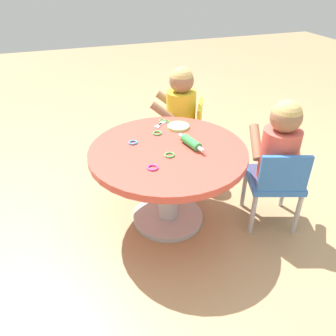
{
  "coord_description": "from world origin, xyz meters",
  "views": [
    {
      "loc": [
        -1.54,
        0.53,
        1.41
      ],
      "look_at": [
        0.0,
        0.0,
        0.38
      ],
      "focal_mm": 35.72,
      "sensor_mm": 36.0,
      "label": 1
    }
  ],
  "objects": [
    {
      "name": "ground_plane",
      "position": [
        0.0,
        0.0,
        0.0
      ],
      "size": [
        10.0,
        10.0,
        0.0
      ],
      "primitive_type": "plane",
      "color": "tan"
    },
    {
      "name": "craft_table",
      "position": [
        0.0,
        0.0,
        0.39
      ],
      "size": [
        0.89,
        0.89,
        0.51
      ],
      "color": "silver",
      "rests_on": "ground"
    },
    {
      "name": "child_chair_left",
      "position": [
        -0.24,
        -0.58,
        0.31
      ],
      "size": [
        0.38,
        0.38,
        0.54
      ],
      "color": "#B7B7BC",
      "rests_on": "ground"
    },
    {
      "name": "seated_child_left",
      "position": [
        -0.2,
        -0.59,
        0.53
      ],
      "size": [
        0.41,
        0.37,
        0.51
      ],
      "color": "#3F4772",
      "rests_on": "ground"
    },
    {
      "name": "child_chair_right",
      "position": [
        0.54,
        -0.32,
        0.31
      ],
      "size": [
        0.4,
        0.4,
        0.54
      ],
      "color": "#B7B7BC",
      "rests_on": "ground"
    },
    {
      "name": "seated_child_right",
      "position": [
        0.56,
        -0.29,
        0.53
      ],
      "size": [
        0.4,
        0.43,
        0.51
      ],
      "color": "#3F4772",
      "rests_on": "ground"
    },
    {
      "name": "rolling_pin",
      "position": [
        -0.01,
        -0.13,
        0.53
      ],
      "size": [
        0.23,
        0.08,
        0.05
      ],
      "color": "green",
      "rests_on": "craft_table"
    },
    {
      "name": "craft_scissors",
      "position": [
        0.34,
        -0.08,
        0.51
      ],
      "size": [
        0.13,
        0.13,
        0.01
      ],
      "color": "silver",
      "rests_on": "craft_table"
    },
    {
      "name": "playdough_blob_0",
      "position": [
        0.24,
        -0.15,
        0.51
      ],
      "size": [
        0.14,
        0.14,
        0.02
      ],
      "primitive_type": "cylinder",
      "color": "#B2E58C",
      "rests_on": "craft_table"
    },
    {
      "name": "cookie_cutter_0",
      "position": [
        0.13,
        0.17,
        0.51
      ],
      "size": [
        0.05,
        0.05,
        0.01
      ],
      "primitive_type": "torus",
      "color": "#3F99D8",
      "rests_on": "craft_table"
    },
    {
      "name": "cookie_cutter_1",
      "position": [
        -0.07,
        0.02,
        0.51
      ],
      "size": [
        0.06,
        0.06,
        0.01
      ],
      "primitive_type": "torus",
      "color": "#4CB259",
      "rests_on": "craft_table"
    },
    {
      "name": "cookie_cutter_2",
      "position": [
        -0.17,
        0.14,
        0.51
      ],
      "size": [
        0.06,
        0.06,
        0.01
      ],
      "primitive_type": "torus",
      "color": "#D83FA5",
      "rests_on": "craft_table"
    },
    {
      "name": "cookie_cutter_3",
      "position": [
        0.2,
        -0.0,
        0.51
      ],
      "size": [
        0.06,
        0.06,
        0.01
      ],
      "primitive_type": "torus",
      "color": "#4CB259",
      "rests_on": "craft_table"
    }
  ]
}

